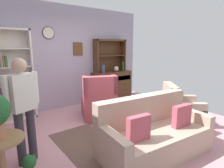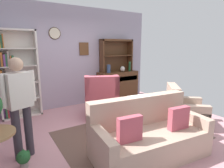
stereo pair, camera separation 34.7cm
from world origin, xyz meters
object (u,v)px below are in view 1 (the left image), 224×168
Objects in this scene: person_reading at (23,104)px; coffee_table at (122,118)px; vase_tall at (103,69)px; plant_stand at (2,161)px; bookshelf at (8,76)px; wingback_chair at (99,102)px; couch_floral at (153,134)px; bottle_wine at (123,66)px; book_stack at (119,111)px; armchair_floral at (180,110)px; sideboard at (112,84)px; potted_plant_small at (29,163)px; sideboard_hutch at (110,51)px; vase_round at (116,69)px.

coffee_table is (1.68, -0.20, -0.55)m from person_reading.
vase_tall is 3.80m from plant_stand.
wingback_chair is (1.72, -1.10, -0.66)m from bookshelf.
bookshelf is 3.38m from couch_floral.
person_reading reaches higher than bottle_wine.
vase_tall is at bearing 63.45° from book_stack.
sideboard is at bearing 93.61° from armchair_floral.
book_stack is at bearing -52.91° from bookshelf.
wingback_chair is 1.04m from coffee_table.
plant_stand is 2.08m from book_stack.
coffee_table is (-0.01, 0.77, 0.04)m from couch_floral.
vase_tall is 3.15m from person_reading.
sideboard is 4.11m from plant_stand.
potted_plant_small is at bearing -174.61° from book_stack.
bottle_wine is 4.11m from potted_plant_small.
potted_plant_small is at bearing -94.28° from bookshelf.
sideboard_hutch is at bearing 43.90° from wingback_chair.
vase_round is (0.13, -0.18, -0.55)m from sideboard_hutch.
vase_round is 0.11× the size of person_reading.
person_reading reaches higher than vase_round.
couch_floral is 1.79× the size of wingback_chair.
vase_tall is 2.48m from armchair_floral.
potted_plant_small is (-0.17, -2.22, -0.89)m from bookshelf.
coffee_table is at bearing -83.96° from book_stack.
bookshelf is 8.45× the size of vase_tall.
vase_round is at bearing 33.05° from plant_stand.
sideboard is 1.55m from wingback_chair.
vase_tall is at bearing 33.95° from person_reading.
vase_round is at bearing 32.97° from potted_plant_small.
bottle_wine is at bearing 47.49° from book_stack.
bottle_wine reaches higher than vase_tall.
person_reading is at bearing 149.86° from couch_floral.
bottle_wine is at bearing -3.04° from bookshelf.
person_reading is at bearing 79.96° from potted_plant_small.
sideboard_hutch is 3.56× the size of bottle_wine.
vase_round is at bearing 36.16° from wingback_chair.
wingback_chair is at bearing 134.02° from armchair_floral.
wingback_chair reaches higher than book_stack.
wingback_chair reaches higher than plant_stand.
bookshelf is 1.93m from person_reading.
couch_floral reaches higher than armchair_floral.
couch_floral is (-1.32, -2.82, -0.20)m from sideboard.
vase_tall reaches higher than vase_round.
vase_tall is 0.31× the size of coffee_table.
plant_stand is at bearing -171.49° from coffee_table.
vase_tall reaches higher than plant_stand.
armchair_floral is 1.90m from wingback_chair.
coffee_table is at bearing -6.90° from person_reading.
armchair_floral reaches higher than potted_plant_small.
book_stack is (-1.46, -1.90, -0.53)m from vase_round.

